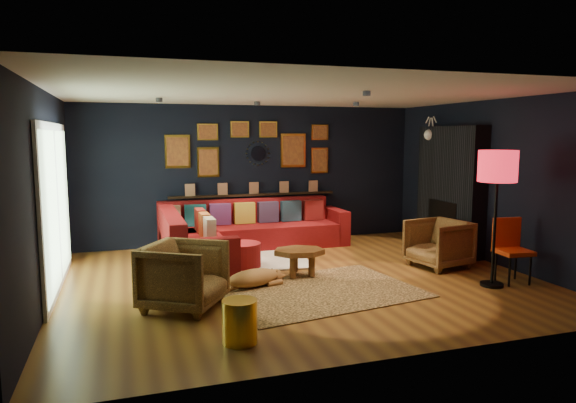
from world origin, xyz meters
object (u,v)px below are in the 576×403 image
object	(u,v)px
armchair_left	(184,273)
orange_chair	(510,245)
sectional	(232,236)
pouf	(243,255)
gold_stool	(240,322)
armchair_right	(439,241)
dog	(253,275)
coffee_table	(299,254)
floor_lamp	(498,172)

from	to	relation	value
armchair_left	orange_chair	world-z (taller)	orange_chair
sectional	pouf	distance (m)	0.96
armchair_left	gold_stool	distance (m)	1.29
armchair_right	dog	world-z (taller)	armchair_right
pouf	gold_stool	size ratio (longest dim) A/B	1.28
dog	sectional	bearing A→B (deg)	70.33
armchair_left	coffee_table	bearing A→B (deg)	-30.71
armchair_right	orange_chair	world-z (taller)	orange_chair
dog	pouf	bearing A→B (deg)	68.62
dog	coffee_table	bearing A→B (deg)	6.78
sectional	gold_stool	world-z (taller)	sectional
gold_stool	dog	xyz separation A→B (m)	(0.58, 1.77, -0.04)
coffee_table	gold_stool	world-z (taller)	gold_stool
coffee_table	pouf	size ratio (longest dim) A/B	1.51
sectional	armchair_left	bearing A→B (deg)	-113.14
sectional	armchair_left	size ratio (longest dim) A/B	3.93
sectional	armchair_right	world-z (taller)	sectional
orange_chair	dog	bearing A→B (deg)	173.27
coffee_table	orange_chair	bearing A→B (deg)	-22.56
sectional	orange_chair	world-z (taller)	orange_chair
pouf	armchair_left	distance (m)	1.95
coffee_table	armchair_left	distance (m)	1.96
armchair_left	orange_chair	bearing A→B (deg)	-60.83
armchair_right	sectional	bearing A→B (deg)	-132.69
sectional	dog	xyz separation A→B (m)	(-0.12, -2.01, -0.14)
pouf	armchair_right	size ratio (longest dim) A/B	0.69
coffee_table	armchair_right	xyz separation A→B (m)	(2.25, -0.13, 0.08)
pouf	armchair_left	size ratio (longest dim) A/B	0.64
gold_stool	sectional	bearing A→B (deg)	79.52
gold_stool	coffee_table	bearing A→B (deg)	57.28
armchair_left	floor_lamp	world-z (taller)	floor_lamp
coffee_table	gold_stool	size ratio (longest dim) A/B	1.95
orange_chair	dog	xyz separation A→B (m)	(-3.49, 0.81, -0.35)
floor_lamp	pouf	bearing A→B (deg)	146.79
coffee_table	armchair_right	size ratio (longest dim) A/B	1.04
floor_lamp	dog	world-z (taller)	floor_lamp
gold_stool	orange_chair	bearing A→B (deg)	13.24
armchair_right	dog	bearing A→B (deg)	-96.90
armchair_left	dog	size ratio (longest dim) A/B	0.83
coffee_table	orange_chair	xyz separation A→B (m)	(2.73, -1.13, 0.20)
coffee_table	dog	xyz separation A→B (m)	(-0.77, -0.33, -0.15)
pouf	floor_lamp	distance (m)	3.85
pouf	dog	xyz separation A→B (m)	(-0.09, -1.05, -0.03)
pouf	armchair_right	xyz separation A→B (m)	(2.92, -0.86, 0.20)
sectional	gold_stool	xyz separation A→B (m)	(-0.70, -3.77, -0.11)
armchair_left	floor_lamp	size ratio (longest dim) A/B	0.47
coffee_table	armchair_left	world-z (taller)	armchair_left
pouf	coffee_table	bearing A→B (deg)	-47.31
sectional	orange_chair	distance (m)	4.40
pouf	armchair_left	xyz separation A→B (m)	(-1.07, -1.61, 0.22)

